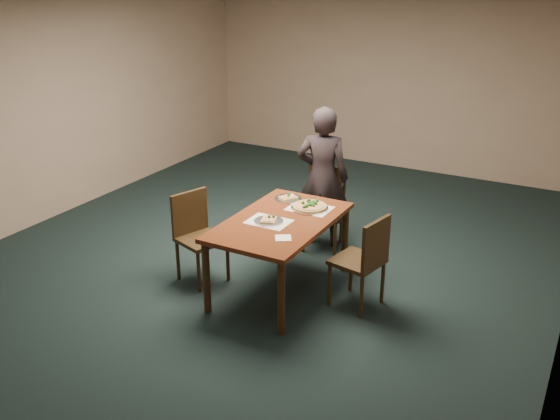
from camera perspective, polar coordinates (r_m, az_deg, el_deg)
The scene contains 13 objects.
ground at distance 6.77m, azimuth -1.81°, elevation -4.90°, with size 8.00×8.00×0.00m, color black.
room_shell at distance 6.19m, azimuth -2.00°, elevation 9.65°, with size 8.00×8.00×8.00m.
dining_table at distance 5.97m, azimuth -0.00°, elevation -1.71°, with size 0.90×1.50×0.75m.
chair_far at distance 7.03m, azimuth 4.11°, elevation 0.69°, with size 0.50×0.50×0.91m.
chair_left at distance 6.32m, azimuth -7.61°, elevation -1.94°, with size 0.53×0.53×0.91m.
chair_right at distance 5.78m, azimuth 7.74°, elevation -4.30°, with size 0.50×0.50×0.91m.
diner at distance 6.97m, azimuth 3.92°, elevation 3.00°, with size 0.58×0.38×1.60m, color black.
placemat_main at distance 6.21m, azimuth 2.73°, elevation 0.14°, with size 0.42×0.32×0.00m, color white.
placemat_near at distance 5.89m, azimuth -1.04°, elevation -1.06°, with size 0.40×0.30×0.00m, color white.
pizza_pan at distance 6.20m, azimuth 2.74°, elevation 0.35°, with size 0.37×0.37×0.08m.
slice_plate_near at distance 5.89m, azimuth -1.04°, elevation -0.95°, with size 0.28×0.28×0.06m.
slice_plate_far at distance 6.45m, azimuth 0.75°, elevation 1.11°, with size 0.28×0.28×0.06m.
napkin at distance 5.54m, azimuth 0.29°, elevation -2.58°, with size 0.14×0.14×0.01m, color white.
Camera 1 is at (3.08, -5.20, 3.04)m, focal length 40.00 mm.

